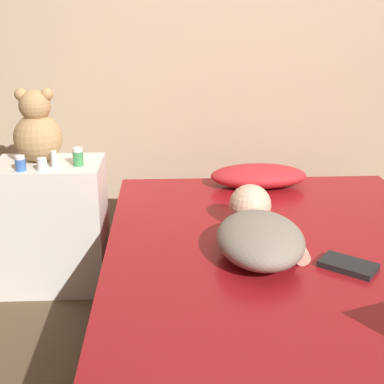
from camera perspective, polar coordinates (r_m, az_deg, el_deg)
ground_plane at (r=2.44m, az=9.63°, el=-16.67°), size 12.00×12.00×0.00m
wall_back at (r=3.24m, az=6.15°, el=17.16°), size 8.00×0.06×2.60m
bed at (r=2.31m, az=9.97°, el=-11.90°), size 1.51×2.01×0.48m
nightstand at (r=2.88m, az=-14.63°, el=-3.45°), size 0.54×0.37×0.68m
pillow at (r=2.93m, az=7.11°, el=1.72°), size 0.52×0.27×0.12m
person_lying at (r=2.18m, az=7.13°, el=-4.19°), size 0.37×0.66×0.19m
teddy_bear at (r=2.77m, az=-16.17°, el=6.37°), size 0.24×0.24×0.37m
bottle_green at (r=2.67m, az=-12.06°, el=3.68°), size 0.05×0.05×0.09m
bottle_white at (r=2.64m, az=-15.69°, el=2.84°), size 0.05×0.05×0.06m
bottle_clear at (r=2.67m, az=-14.49°, el=3.40°), size 0.03×0.03×0.08m
bottle_blue at (r=2.66m, az=-17.84°, el=2.92°), size 0.05×0.05×0.07m
book at (r=2.13m, az=16.32°, el=-7.51°), size 0.23×0.22×0.02m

